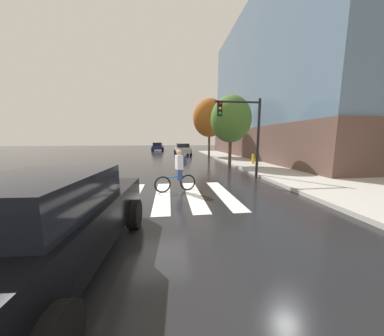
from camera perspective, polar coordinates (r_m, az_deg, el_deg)
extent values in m
plane|color=black|center=(7.32, -11.18, -8.24)|extent=(120.00, 120.00, 0.00)
cube|color=#B2AFA8|center=(10.95, 41.83, -4.30)|extent=(6.50, 50.00, 0.15)
cube|color=silver|center=(7.74, -26.25, -8.01)|extent=(0.55, 3.93, 0.01)
cube|color=silver|center=(7.44, -17.71, -8.18)|extent=(0.55, 3.93, 0.01)
cube|color=silver|center=(7.30, -8.65, -8.17)|extent=(0.55, 3.93, 0.01)
cube|color=silver|center=(7.36, 0.50, -7.95)|extent=(0.55, 3.93, 0.01)
cube|color=silver|center=(7.59, 9.29, -7.55)|extent=(0.55, 3.93, 0.01)
cylinder|color=#473D1E|center=(5.99, -18.39, -12.32)|extent=(0.64, 0.64, 0.01)
cube|color=black|center=(3.86, -36.76, -14.52)|extent=(2.13, 4.70, 0.70)
cube|color=black|center=(3.56, -38.98, -6.00)|extent=(1.78, 2.30, 0.55)
cylinder|color=black|center=(5.64, -36.47, -11.31)|extent=(0.28, 0.69, 0.68)
cylinder|color=black|center=(4.88, -16.67, -12.89)|extent=(0.28, 0.69, 0.68)
cube|color=silver|center=(26.25, -2.85, 5.38)|extent=(1.96, 4.48, 0.67)
cube|color=black|center=(26.08, -2.82, 6.68)|extent=(1.67, 2.17, 0.53)
cylinder|color=black|center=(27.58, -5.09, 4.81)|extent=(0.26, 0.66, 0.65)
cylinder|color=black|center=(27.78, -1.28, 4.87)|extent=(0.26, 0.66, 0.65)
cylinder|color=black|center=(24.78, -4.59, 4.40)|extent=(0.26, 0.66, 0.65)
cylinder|color=black|center=(25.00, -0.36, 4.47)|extent=(0.26, 0.66, 0.65)
cube|color=navy|center=(35.81, -10.10, 6.08)|extent=(1.81, 4.35, 0.66)
cube|color=black|center=(35.65, -10.14, 7.01)|extent=(1.58, 2.09, 0.52)
cylinder|color=black|center=(37.27, -11.32, 5.63)|extent=(0.24, 0.64, 0.64)
cylinder|color=black|center=(37.15, -8.54, 5.69)|extent=(0.24, 0.64, 0.64)
cylinder|color=black|center=(34.53, -11.75, 5.40)|extent=(0.24, 0.64, 0.64)
cylinder|color=black|center=(34.39, -8.74, 5.46)|extent=(0.24, 0.64, 0.64)
torus|color=black|center=(7.94, -1.25, -4.29)|extent=(0.65, 0.22, 0.66)
torus|color=black|center=(7.66, -8.69, -4.87)|extent=(0.65, 0.22, 0.66)
cylinder|color=#1972BF|center=(7.73, -4.92, -2.56)|extent=(0.88, 0.27, 0.05)
cylinder|color=#1972BF|center=(7.76, -3.81, -1.98)|extent=(0.04, 0.04, 0.45)
cube|color=#384772|center=(7.75, -3.82, -1.62)|extent=(0.26, 0.32, 0.56)
cube|color=silver|center=(7.68, -3.85, 1.69)|extent=(0.32, 0.41, 0.56)
sphere|color=tan|center=(7.65, -3.88, 4.67)|extent=(0.22, 0.22, 0.22)
cube|color=navy|center=(7.73, -2.58, 2.12)|extent=(0.22, 0.31, 0.40)
cylinder|color=black|center=(11.09, 18.93, 8.11)|extent=(0.14, 0.14, 4.20)
cylinder|color=black|center=(10.80, 13.39, 18.48)|extent=(2.40, 0.10, 0.10)
cube|color=black|center=(10.46, 8.15, 17.00)|extent=(0.24, 0.20, 0.76)
sphere|color=red|center=(10.39, 8.35, 18.40)|extent=(0.14, 0.14, 0.14)
sphere|color=gold|center=(10.36, 8.32, 17.09)|extent=(0.14, 0.14, 0.14)
sphere|color=green|center=(10.32, 8.29, 15.77)|extent=(0.14, 0.14, 0.14)
cylinder|color=gold|center=(16.25, 17.58, 2.41)|extent=(0.22, 0.22, 0.65)
sphere|color=gold|center=(16.22, 17.63, 3.69)|extent=(0.18, 0.18, 0.18)
cylinder|color=gold|center=(16.31, 18.09, 2.52)|extent=(0.12, 0.09, 0.09)
cylinder|color=#4C3823|center=(14.70, 11.14, 4.80)|extent=(0.24, 0.24, 2.36)
ellipsoid|color=#47722D|center=(14.75, 11.41, 13.97)|extent=(2.94, 2.94, 3.38)
cylinder|color=#4C3823|center=(22.46, 5.08, 6.96)|extent=(0.24, 0.24, 2.99)
ellipsoid|color=#A5591E|center=(22.58, 5.18, 14.56)|extent=(3.72, 3.72, 4.28)
cube|color=brown|center=(27.40, 34.37, 6.01)|extent=(19.96, 24.37, 3.20)
cube|color=slate|center=(28.39, 35.82, 22.22)|extent=(19.57, 23.88, 12.71)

